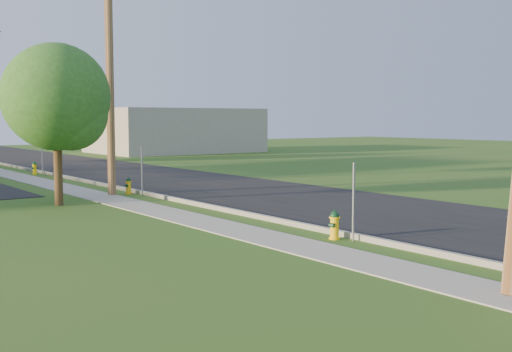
{
  "coord_description": "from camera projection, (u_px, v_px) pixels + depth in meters",
  "views": [
    {
      "loc": [
        -11.25,
        -7.21,
        3.1
      ],
      "look_at": [
        0.0,
        8.0,
        1.4
      ],
      "focal_mm": 45.0,
      "sensor_mm": 36.0,
      "label": 1
    }
  ],
  "objects": [
    {
      "name": "hydrant_mid",
      "position": [
        129.0,
        186.0,
        26.33
      ],
      "size": [
        0.36,
        0.32,
        0.7
      ],
      "color": "yellow",
      "rests_on": "ground"
    },
    {
      "name": "curb",
      "position": [
        232.0,
        211.0,
        21.01
      ],
      "size": [
        0.15,
        120.0,
        0.15
      ],
      "primitive_type": "cube",
      "color": "gray",
      "rests_on": "ground"
    },
    {
      "name": "sidewalk",
      "position": [
        186.0,
        218.0,
        19.98
      ],
      "size": [
        1.5,
        120.0,
        0.03
      ],
      "primitive_type": "cube",
      "color": "gray",
      "rests_on": "ground"
    },
    {
      "name": "sign_post_mid",
      "position": [
        142.0,
        171.0,
        25.58
      ],
      "size": [
        0.05,
        0.04,
        2.0
      ],
      "primitive_type": "cube",
      "color": "gray",
      "rests_on": "ground"
    },
    {
      "name": "sign_post_near",
      "position": [
        354.0,
        202.0,
        16.13
      ],
      "size": [
        0.05,
        0.04,
        2.0
      ],
      "primitive_type": "cube",
      "color": "gray",
      "rests_on": "ground"
    },
    {
      "name": "distant_building",
      "position": [
        175.0,
        130.0,
        59.23
      ],
      "size": [
        14.0,
        10.0,
        4.0
      ],
      "primitive_type": "cube",
      "color": "gray",
      "rests_on": "ground"
    },
    {
      "name": "road",
      "position": [
        322.0,
        203.0,
        23.38
      ],
      "size": [
        8.0,
        120.0,
        0.02
      ],
      "primitive_type": "cube",
      "color": "black",
      "rests_on": "ground"
    },
    {
      "name": "sign_post_far",
      "position": [
        42.0,
        157.0,
        35.35
      ],
      "size": [
        0.05,
        0.04,
        2.0
      ],
      "primitive_type": "cube",
      "color": "gray",
      "rests_on": "ground"
    },
    {
      "name": "hydrant_far",
      "position": [
        35.0,
        168.0,
        35.46
      ],
      "size": [
        0.38,
        0.34,
        0.73
      ],
      "color": "yellow",
      "rests_on": "ground"
    },
    {
      "name": "hydrant_near",
      "position": [
        335.0,
        225.0,
        16.46
      ],
      "size": [
        0.39,
        0.35,
        0.76
      ],
      "color": "yellow",
      "rests_on": "ground"
    },
    {
      "name": "tree_verge",
      "position": [
        60.0,
        101.0,
        22.62
      ],
      "size": [
        3.8,
        3.8,
        5.76
      ],
      "color": "#3C2A17",
      "rests_on": "ground"
    },
    {
      "name": "ground_plane",
      "position": [
        496.0,
        275.0,
        12.71
      ],
      "size": [
        140.0,
        140.0,
        0.0
      ],
      "primitive_type": "plane",
      "color": "#2B5A18",
      "rests_on": "ground"
    },
    {
      "name": "utility_pole_mid",
      "position": [
        110.0,
        72.0,
        25.52
      ],
      "size": [
        1.4,
        0.32,
        9.8
      ],
      "color": "brown",
      "rests_on": "ground"
    }
  ]
}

